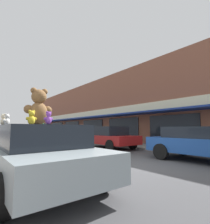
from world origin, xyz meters
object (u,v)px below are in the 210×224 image
at_px(teddy_bear_yellow, 31,118).
at_px(parked_car_far_center, 108,137).
at_px(teddy_bear_purple, 49,118).
at_px(teddy_bear_cream, 3,120).
at_px(teddy_bear_giant, 39,107).
at_px(teddy_bear_white, 7,120).
at_px(plush_art_car, 38,152).
at_px(teddy_bear_black, 36,122).
at_px(parked_car_far_left, 200,142).
at_px(teddy_bear_green, 41,120).

xyz_separation_m(teddy_bear_yellow, parked_car_far_center, (6.68, 5.37, -0.81)).
height_order(teddy_bear_purple, teddy_bear_cream, teddy_bear_cream).
bearing_deg(teddy_bear_purple, parked_car_far_center, -145.33).
relative_size(teddy_bear_giant, teddy_bear_yellow, 2.77).
height_order(teddy_bear_white, teddy_bear_cream, teddy_bear_cream).
bearing_deg(plush_art_car, teddy_bear_black, 77.66).
height_order(plush_art_car, teddy_bear_giant, teddy_bear_giant).
relative_size(teddy_bear_yellow, parked_car_far_center, 0.08).
bearing_deg(parked_car_far_left, teddy_bear_purple, 179.54).
bearing_deg(teddy_bear_green, teddy_bear_white, -28.33).
height_order(teddy_bear_yellow, teddy_bear_white, teddy_bear_yellow).
height_order(plush_art_car, teddy_bear_purple, teddy_bear_purple).
height_order(teddy_bear_giant, teddy_bear_yellow, teddy_bear_giant).
xyz_separation_m(plush_art_car, teddy_bear_black, (0.19, 0.84, 0.79)).
height_order(teddy_bear_green, parked_car_far_center, teddy_bear_green).
bearing_deg(parked_car_far_center, teddy_bear_purple, -137.11).
xyz_separation_m(teddy_bear_black, teddy_bear_purple, (-0.36, -1.95, 0.01)).
xyz_separation_m(teddy_bear_giant, parked_car_far_center, (6.43, 5.06, -1.10)).
relative_size(plush_art_car, teddy_bear_cream, 14.15).
height_order(teddy_bear_purple, parked_car_far_center, teddy_bear_purple).
xyz_separation_m(teddy_bear_purple, teddy_bear_white, (-0.43, 1.86, 0.03)).
bearing_deg(teddy_bear_yellow, teddy_bear_giant, -137.81).
bearing_deg(parked_car_far_center, teddy_bear_yellow, -141.21).
height_order(teddy_bear_yellow, teddy_bear_green, teddy_bear_green).
bearing_deg(teddy_bear_giant, plush_art_car, -115.66).
xyz_separation_m(plush_art_car, teddy_bear_yellow, (-0.29, -0.39, 0.83)).
bearing_deg(teddy_bear_cream, teddy_bear_purple, 167.75).
xyz_separation_m(teddy_bear_yellow, parked_car_far_left, (6.68, -0.78, -0.81)).
relative_size(teddy_bear_yellow, parked_car_far_left, 0.08).
relative_size(teddy_bear_green, parked_car_far_left, 0.09).
bearing_deg(teddy_bear_white, plush_art_car, 86.52).
xyz_separation_m(teddy_bear_giant, teddy_bear_white, (-0.56, 0.83, -0.30)).
distance_m(teddy_bear_giant, teddy_bear_white, 1.04).
height_order(teddy_bear_giant, teddy_bear_purple, teddy_bear_giant).
distance_m(teddy_bear_yellow, teddy_bear_white, 1.18).
bearing_deg(teddy_bear_yellow, parked_car_far_left, 164.09).
bearing_deg(teddy_bear_cream, parked_car_far_center, -85.91).
bearing_deg(plush_art_car, teddy_bear_white, 129.19).
height_order(teddy_bear_black, teddy_bear_purple, teddy_bear_purple).
distance_m(teddy_bear_black, teddy_bear_cream, 0.85).
bearing_deg(parked_car_far_center, teddy_bear_giant, -141.82).
bearing_deg(parked_car_far_left, teddy_bear_yellow, 173.37).
distance_m(teddy_bear_black, parked_car_far_center, 7.50).
distance_m(teddy_bear_giant, teddy_bear_purple, 1.09).
bearing_deg(teddy_bear_black, parked_car_far_left, -141.25).
relative_size(plush_art_car, teddy_bear_yellow, 13.26).
bearing_deg(parked_car_far_left, teddy_bear_green, 163.07).
bearing_deg(teddy_bear_white, parked_car_far_center, 168.77).
height_order(teddy_bear_purple, parked_car_far_left, teddy_bear_purple).
bearing_deg(parked_car_far_center, teddy_bear_black, -146.25).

